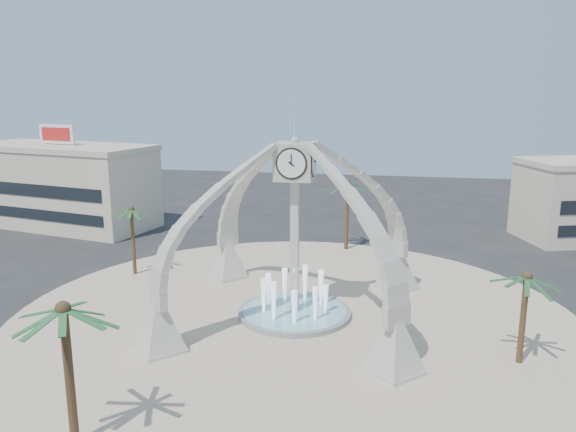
% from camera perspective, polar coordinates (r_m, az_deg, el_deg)
% --- Properties ---
extents(ground, '(140.00, 140.00, 0.00)m').
position_cam_1_polar(ground, '(40.59, 0.67, -10.10)').
color(ground, '#282828').
rests_on(ground, ground).
extents(plaza, '(40.00, 40.00, 0.06)m').
position_cam_1_polar(plaza, '(40.58, 0.67, -10.06)').
color(plaza, beige).
rests_on(plaza, ground).
extents(clock_tower, '(17.94, 17.94, 16.30)m').
position_cam_1_polar(clock_tower, '(38.56, 0.69, -1.16)').
color(clock_tower, '#BCB7A7').
rests_on(clock_tower, ground).
extents(fountain, '(8.00, 8.00, 3.62)m').
position_cam_1_polar(fountain, '(40.48, 0.67, -9.72)').
color(fountain, '#9D9C9F').
rests_on(fountain, ground).
extents(building_nw, '(23.75, 13.73, 11.90)m').
position_cam_1_polar(building_nw, '(71.30, -22.00, 2.93)').
color(building_nw, beige).
rests_on(building_nw, ground).
extents(palm_east, '(4.87, 4.87, 6.08)m').
position_cam_1_polar(palm_east, '(34.82, 23.11, -5.77)').
color(palm_east, brown).
rests_on(palm_east, ground).
extents(palm_west, '(3.84, 3.84, 6.45)m').
position_cam_1_polar(palm_west, '(49.59, -15.64, 0.56)').
color(palm_west, brown).
rests_on(palm_west, ground).
extents(palm_north, '(5.27, 5.27, 7.52)m').
position_cam_1_polar(palm_north, '(55.67, 6.06, 3.17)').
color(palm_north, brown).
rests_on(palm_north, ground).
extents(palm_south, '(5.62, 5.62, 7.35)m').
position_cam_1_polar(palm_south, '(26.21, -21.87, -8.97)').
color(palm_south, brown).
rests_on(palm_south, ground).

